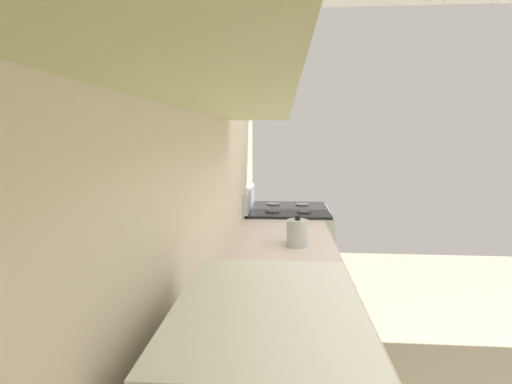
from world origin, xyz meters
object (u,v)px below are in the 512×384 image
Objects in this scene: microwave at (269,363)px; bowl at (305,305)px; kettle at (297,233)px; oven_range at (287,262)px.

bowl is (0.51, -0.11, -0.11)m from microwave.
kettle is at bearing 0.00° from bowl.
microwave is at bearing 178.40° from oven_range.
oven_range is at bearing 1.33° from bowl.
kettle is (-1.00, -0.04, 0.51)m from oven_range.
microwave is (-2.33, 0.06, 0.57)m from oven_range.
bowl is at bearing -180.00° from kettle.
microwave is 1.33m from kettle.
microwave is 3.14× the size of kettle.
oven_range is 2.02× the size of microwave.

